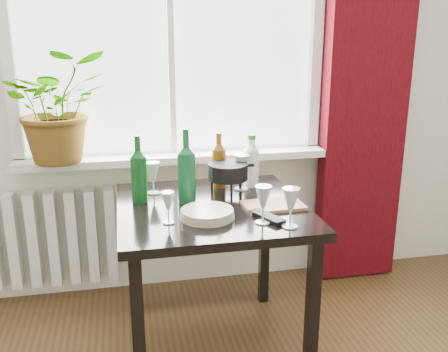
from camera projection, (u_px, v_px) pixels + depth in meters
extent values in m
cube|color=white|center=(169.00, 13.00, 2.65)|extent=(1.72, 0.08, 1.62)
cube|color=silver|center=(175.00, 157.00, 2.80)|extent=(1.72, 0.20, 0.04)
cube|color=#330409|center=(368.00, 69.00, 2.86)|extent=(0.50, 0.12, 2.56)
cube|color=white|center=(44.00, 239.00, 2.81)|extent=(0.80, 0.10, 0.55)
cube|color=black|center=(212.00, 209.00, 2.29)|extent=(0.85, 0.85, 0.04)
cube|color=black|center=(139.00, 334.00, 1.98)|extent=(0.05, 0.05, 0.70)
cube|color=black|center=(133.00, 256.00, 2.66)|extent=(0.05, 0.05, 0.70)
cube|color=black|center=(312.00, 314.00, 2.12)|extent=(0.05, 0.05, 0.70)
cube|color=black|center=(264.00, 245.00, 2.81)|extent=(0.05, 0.05, 0.70)
imported|color=#3D6E1D|center=(58.00, 107.00, 2.55)|extent=(0.62, 0.58, 0.58)
cylinder|color=#BAB29A|center=(207.00, 214.00, 2.12)|extent=(0.30, 0.30, 0.04)
cube|color=black|center=(267.00, 217.00, 2.11)|extent=(0.12, 0.19, 0.02)
cube|color=#9C6846|center=(273.00, 205.00, 2.26)|extent=(0.28, 0.19, 0.01)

